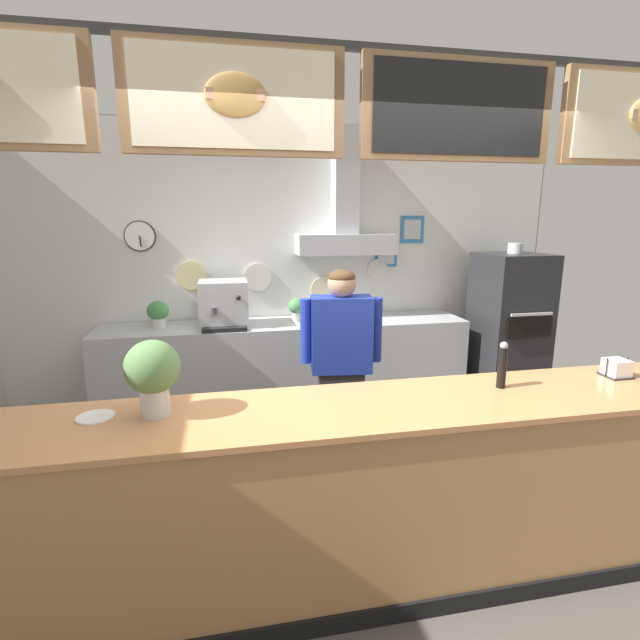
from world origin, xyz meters
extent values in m
plane|color=#514C47|center=(0.00, 0.00, 0.00)|extent=(6.77, 6.77, 0.00)
cube|color=gray|center=(0.00, 2.32, 1.42)|extent=(5.64, 0.12, 2.84)
cube|color=white|center=(0.00, 2.25, 1.42)|extent=(5.60, 0.01, 2.80)
cylinder|color=black|center=(-1.43, 2.24, 1.76)|extent=(0.29, 0.02, 0.29)
cylinder|color=white|center=(-1.43, 2.23, 1.76)|extent=(0.27, 0.01, 0.27)
cube|color=black|center=(-1.42, 2.22, 1.71)|extent=(0.02, 0.01, 0.10)
cylinder|color=beige|center=(-0.98, 2.24, 1.38)|extent=(0.29, 0.02, 0.29)
cylinder|color=white|center=(-0.33, 2.24, 1.34)|extent=(0.28, 0.02, 0.28)
cylinder|color=beige|center=(0.35, 2.24, 1.20)|extent=(0.26, 0.02, 0.26)
cylinder|color=white|center=(0.93, 2.24, 1.40)|extent=(0.22, 0.02, 0.22)
cube|color=teal|center=(1.03, 2.24, 1.53)|extent=(0.24, 0.02, 0.22)
cube|color=silver|center=(1.03, 2.23, 1.53)|extent=(0.17, 0.01, 0.16)
cube|color=teal|center=(1.31, 2.24, 1.81)|extent=(0.26, 0.02, 0.28)
cube|color=silver|center=(1.31, 2.23, 1.81)|extent=(0.18, 0.01, 0.20)
cube|color=#B7BABF|center=(0.54, 2.08, 1.67)|extent=(0.99, 0.35, 0.20)
cube|color=#B7BABF|center=(0.54, 2.14, 2.28)|extent=(0.24, 0.24, 1.02)
cube|color=#2D2D2D|center=(0.00, -0.09, 2.76)|extent=(4.54, 0.04, 0.04)
cube|color=olive|center=(-0.57, -0.12, 2.48)|extent=(1.04, 0.05, 0.50)
cube|color=beige|center=(-0.57, -0.14, 2.48)|extent=(0.94, 0.01, 0.44)
ellipsoid|color=tan|center=(-0.57, -0.16, 2.50)|extent=(0.28, 0.04, 0.20)
cube|color=tan|center=(-0.57, -0.16, 2.50)|extent=(0.27, 0.01, 0.05)
cube|color=olive|center=(0.57, -0.12, 2.48)|extent=(1.04, 0.05, 0.50)
cube|color=black|center=(0.57, -0.14, 2.48)|extent=(0.94, 0.01, 0.44)
cube|color=#B77F4C|center=(0.00, -0.39, 0.49)|extent=(4.05, 0.62, 0.99)
cube|color=#CF8550|center=(0.00, -0.39, 1.00)|extent=(4.13, 0.65, 0.03)
cube|color=black|center=(0.00, -0.71, 0.05)|extent=(4.05, 0.02, 0.10)
cube|color=#B7BABF|center=(-0.08, 1.92, 0.47)|extent=(3.55, 0.63, 0.93)
cube|color=#929499|center=(-0.08, 1.92, 0.17)|extent=(3.37, 0.58, 0.02)
cube|color=#232326|center=(2.14, 1.64, 0.79)|extent=(0.61, 0.64, 1.59)
cube|color=black|center=(2.14, 1.31, 0.92)|extent=(0.46, 0.02, 0.20)
cube|color=silver|center=(2.14, 1.29, 1.05)|extent=(0.43, 0.02, 0.02)
cylinder|color=silver|center=(2.14, 1.64, 1.64)|extent=(0.14, 0.14, 0.10)
cube|color=#232328|center=(0.16, 0.70, 0.41)|extent=(0.35, 0.24, 0.83)
cube|color=#1E339E|center=(0.16, 0.70, 1.11)|extent=(0.46, 0.27, 0.56)
cylinder|color=#1E339E|center=(0.42, 0.67, 1.14)|extent=(0.08, 0.08, 0.47)
cylinder|color=#1E339E|center=(-0.10, 0.73, 1.14)|extent=(0.08, 0.08, 0.47)
sphere|color=tan|center=(0.16, 0.70, 1.48)|extent=(0.20, 0.20, 0.20)
ellipsoid|color=#4C331E|center=(0.16, 0.70, 1.52)|extent=(0.19, 0.19, 0.11)
cube|color=silver|center=(-0.68, 1.90, 1.15)|extent=(0.44, 0.38, 0.43)
cylinder|color=#4C4C51|center=(-0.76, 1.68, 1.13)|extent=(0.06, 0.06, 0.06)
cube|color=black|center=(-0.68, 1.67, 0.95)|extent=(0.40, 0.10, 0.04)
sphere|color=black|center=(-0.54, 1.69, 1.23)|extent=(0.04, 0.04, 0.04)
cylinder|color=beige|center=(-1.27, 1.94, 0.98)|extent=(0.14, 0.14, 0.09)
ellipsoid|color=#47894C|center=(-1.27, 1.94, 1.10)|extent=(0.20, 0.20, 0.18)
cylinder|color=#4C4C51|center=(0.57, 1.94, 0.97)|extent=(0.12, 0.12, 0.08)
ellipsoid|color=#2D6638|center=(0.57, 1.94, 1.08)|extent=(0.17, 0.17, 0.16)
cylinder|color=beige|center=(0.02, 1.94, 0.98)|extent=(0.09, 0.09, 0.10)
ellipsoid|color=#47894C|center=(0.02, 1.94, 1.09)|extent=(0.17, 0.17, 0.15)
cylinder|color=white|center=(-1.28, -0.30, 1.02)|extent=(0.17, 0.17, 0.01)
cylinder|color=black|center=(0.83, -0.30, 1.13)|extent=(0.05, 0.05, 0.22)
sphere|color=gray|center=(0.83, -0.30, 1.26)|extent=(0.04, 0.04, 0.04)
cube|color=#262628|center=(1.60, -0.27, 1.02)|extent=(0.14, 0.14, 0.01)
cylinder|color=#262628|center=(1.53, -0.27, 1.08)|extent=(0.01, 0.01, 0.12)
cylinder|color=#262628|center=(1.67, -0.27, 1.08)|extent=(0.01, 0.01, 0.12)
cube|color=white|center=(1.60, -0.27, 1.07)|extent=(0.12, 0.12, 0.10)
cylinder|color=silver|center=(-1.00, -0.31, 1.09)|extent=(0.14, 0.14, 0.15)
cylinder|color=gray|center=(-1.00, -0.31, 1.04)|extent=(0.13, 0.13, 0.05)
ellipsoid|color=#5B844C|center=(-1.00, -0.31, 1.26)|extent=(0.26, 0.26, 0.26)
camera|label=1|loc=(-0.65, -2.53, 1.95)|focal=26.42mm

